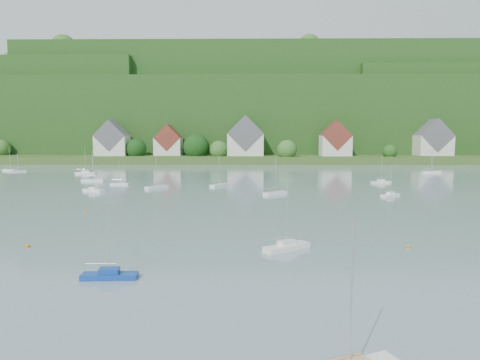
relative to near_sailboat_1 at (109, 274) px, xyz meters
name	(u,v)px	position (x,y,z in m)	size (l,w,h in m)	color
far_shore_strip	(235,157)	(6.84, 169.71, 1.11)	(600.00, 60.00, 3.00)	#35541F
forested_ridge	(238,118)	(7.23, 238.28, 22.49)	(620.00, 181.22, 69.89)	#174516
village_building_0	(112,141)	(-48.16, 156.71, 9.12)	(14.00, 10.40, 16.00)	beige
village_building_1	(168,143)	(-23.16, 158.71, 8.36)	(12.00, 9.36, 14.00)	beige
village_building_2	(245,139)	(11.84, 157.71, 9.88)	(16.00, 11.44, 18.00)	beige
village_building_3	(335,141)	(51.84, 155.71, 9.04)	(13.00, 10.40, 15.50)	beige
village_building_4	(433,141)	(96.84, 159.71, 9.19)	(15.00, 10.40, 16.50)	beige
near_sailboat_1	(109,274)	(0.00, 0.00, 0.00)	(4.95, 1.60, 6.60)	#113996
near_sailboat_3	(287,246)	(16.59, 9.82, 0.03)	(5.52, 4.55, 7.62)	white
mooring_buoy_0	(28,247)	(-12.58, 10.41, -0.39)	(0.49, 0.49, 0.49)	orange
mooring_buoy_2	(408,247)	(30.43, 10.96, -0.39)	(0.45, 0.45, 0.45)	orange
mooring_buoy_3	(86,212)	(-14.14, 32.36, -0.39)	(0.39, 0.39, 0.39)	orange
far_sailboat_cluster	(256,178)	(14.85, 84.42, -0.02)	(181.68, 62.18, 8.71)	white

